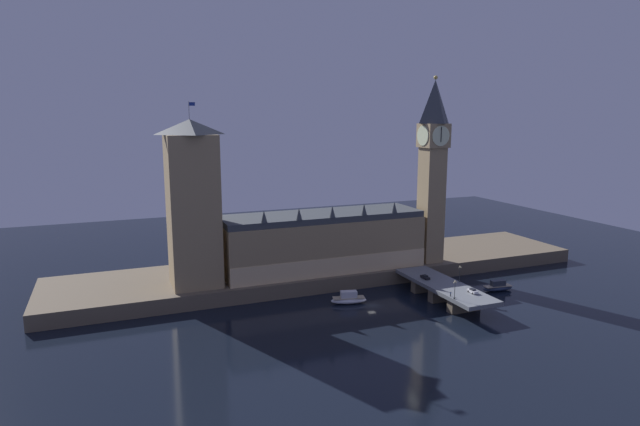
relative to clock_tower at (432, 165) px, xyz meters
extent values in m
plane|color=black|center=(-40.22, -25.73, -45.77)|extent=(400.00, 400.00, 0.00)
cube|color=brown|center=(-40.22, 13.27, -43.00)|extent=(220.00, 42.00, 5.54)
cube|color=#9E845B|center=(-45.88, 6.62, -30.19)|extent=(79.72, 23.71, 20.09)
cube|color=beige|center=(-45.88, -5.35, -36.61)|extent=(79.72, 0.20, 7.23)
cube|color=#383D42|center=(-45.88, 6.62, -18.94)|extent=(79.72, 21.82, 2.40)
cone|color=#383D42|center=(-72.45, -3.45, -15.53)|extent=(2.40, 2.40, 4.42)
cone|color=#383D42|center=(-59.17, -3.45, -15.53)|extent=(2.40, 2.40, 4.42)
cone|color=#383D42|center=(-45.88, -3.45, -15.53)|extent=(2.40, 2.40, 4.42)
cone|color=#383D42|center=(-32.60, -3.45, -15.53)|extent=(2.40, 2.40, 4.42)
cone|color=#383D42|center=(-19.31, -3.45, -15.53)|extent=(2.40, 2.40, 4.42)
cube|color=#9E845B|center=(0.00, 0.00, -16.46)|extent=(8.46, 8.46, 47.53)
cube|color=#9E845B|center=(0.00, 0.00, 12.08)|extent=(9.99, 9.99, 9.56)
cylinder|color=beige|center=(0.00, -5.12, 12.08)|extent=(8.00, 0.25, 8.00)
cylinder|color=beige|center=(0.00, 5.12, 12.08)|extent=(8.00, 0.25, 8.00)
cylinder|color=beige|center=(5.12, 0.00, 12.08)|extent=(0.25, 8.00, 8.00)
cylinder|color=beige|center=(-5.12, 0.00, 12.08)|extent=(0.25, 8.00, 8.00)
cube|color=black|center=(0.00, -5.30, 12.68)|extent=(0.36, 0.10, 6.00)
pyramid|color=#383D42|center=(0.00, 0.00, 25.45)|extent=(9.99, 9.99, 17.18)
sphere|color=gold|center=(0.00, 0.00, 34.84)|extent=(1.60, 1.60, 1.60)
cube|color=#9E845B|center=(-96.05, 4.28, -13.34)|extent=(17.03, 17.03, 53.78)
pyramid|color=#383D42|center=(-96.05, 4.28, 16.16)|extent=(17.37, 17.37, 5.22)
cylinder|color=#99999E|center=(-96.05, 4.28, 21.77)|extent=(0.24, 0.24, 6.00)
cube|color=navy|center=(-94.95, 4.28, 23.87)|extent=(2.00, 0.08, 1.20)
cube|color=slate|center=(-13.62, -30.73, -40.26)|extent=(13.68, 46.00, 1.40)
cube|color=brown|center=(-13.62, -42.23, -43.36)|extent=(11.63, 3.20, 4.81)
cube|color=brown|center=(-13.62, -30.73, -43.36)|extent=(11.63, 3.20, 4.81)
cube|color=brown|center=(-13.62, -19.23, -43.36)|extent=(11.63, 3.20, 4.81)
cube|color=black|center=(-16.63, -22.80, -39.01)|extent=(1.72, 4.32, 0.75)
cube|color=black|center=(-16.63, -22.80, -38.41)|extent=(1.41, 1.94, 0.45)
cylinder|color=black|center=(-17.45, -21.46, -39.24)|extent=(0.22, 0.64, 0.64)
cylinder|color=black|center=(-15.81, -21.46, -39.24)|extent=(0.22, 0.64, 0.64)
cylinder|color=black|center=(-17.45, -24.13, -39.24)|extent=(0.22, 0.64, 0.64)
cylinder|color=black|center=(-15.81, -24.13, -39.24)|extent=(0.22, 0.64, 0.64)
cube|color=silver|center=(-10.61, -42.67, -38.94)|extent=(1.74, 3.97, 0.90)
cube|color=black|center=(-10.61, -42.67, -38.26)|extent=(1.43, 1.79, 0.45)
cylinder|color=black|center=(-9.78, -43.90, -39.24)|extent=(0.22, 0.64, 0.64)
cylinder|color=black|center=(-11.44, -43.90, -39.24)|extent=(0.22, 0.64, 0.64)
cylinder|color=black|center=(-9.78, -41.44, -39.24)|extent=(0.22, 0.64, 0.64)
cylinder|color=black|center=(-11.44, -41.44, -39.24)|extent=(0.22, 0.64, 0.64)
cylinder|color=black|center=(-19.64, -42.79, -39.15)|extent=(0.28, 0.28, 0.83)
cylinder|color=navy|center=(-19.64, -42.79, -38.39)|extent=(0.38, 0.38, 0.69)
sphere|color=tan|center=(-19.64, -42.79, -37.93)|extent=(0.22, 0.22, 0.22)
cylinder|color=#2D3333|center=(-20.04, -45.45, -39.31)|extent=(0.56, 0.56, 0.50)
cylinder|color=#2D3333|center=(-20.04, -45.45, -36.57)|extent=(0.18, 0.18, 4.99)
sphere|color=#F9E5A3|center=(-20.04, -45.45, -33.52)|extent=(0.60, 0.60, 0.60)
sphere|color=#F9E5A3|center=(-20.49, -45.45, -33.87)|extent=(0.44, 0.44, 0.44)
sphere|color=#F9E5A3|center=(-19.59, -45.45, -33.87)|extent=(0.44, 0.44, 0.44)
cylinder|color=#2D3333|center=(-7.20, -30.73, -39.31)|extent=(0.56, 0.56, 0.50)
cylinder|color=#2D3333|center=(-7.20, -30.73, -36.72)|extent=(0.18, 0.18, 4.67)
sphere|color=#F9E5A3|center=(-7.20, -30.73, -33.84)|extent=(0.60, 0.60, 0.60)
sphere|color=#F9E5A3|center=(-7.65, -30.73, -34.19)|extent=(0.44, 0.44, 0.44)
sphere|color=#F9E5A3|center=(-6.75, -30.73, -34.19)|extent=(0.44, 0.44, 0.44)
ellipsoid|color=white|center=(-46.81, -20.68, -44.63)|extent=(13.45, 7.25, 2.26)
cube|color=tan|center=(-46.81, -20.68, -43.61)|extent=(11.75, 6.05, 0.24)
cube|color=silver|center=(-46.81, -20.68, -42.35)|extent=(6.23, 3.97, 2.26)
ellipsoid|color=#1E2842|center=(11.61, -29.41, -44.73)|extent=(12.55, 5.25, 2.07)
cube|color=tan|center=(11.61, -29.41, -43.79)|extent=(11.01, 4.31, 0.24)
cube|color=#2D333D|center=(11.61, -29.41, -42.63)|extent=(5.72, 3.01, 2.07)
camera|label=1|loc=(-123.93, -184.68, 19.77)|focal=30.00mm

